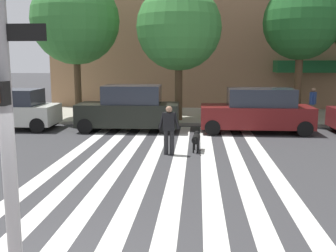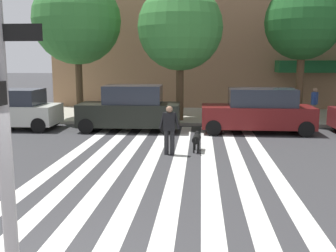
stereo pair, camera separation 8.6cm
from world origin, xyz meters
name	(u,v)px [view 2 (the right image)]	position (x,y,z in m)	size (l,w,h in m)	color
ground_plane	(124,161)	(0.00, 6.76, 0.00)	(160.00, 160.00, 0.00)	#353538
sidewalk_far	(158,115)	(0.00, 16.52, 0.07)	(80.00, 6.00, 0.15)	#A4A091
crosswalk_stripes	(165,162)	(1.28, 6.76, 0.00)	(6.75, 12.92, 0.01)	silver
parked_car_near_curb	(6,109)	(-6.51, 12.06, 0.90)	(4.86, 2.12, 1.82)	beige
parked_car_behind_first	(130,109)	(-0.74, 12.06, 0.97)	(4.49, 1.99, 2.02)	black
parked_car_third_in_line	(258,111)	(4.86, 12.06, 0.94)	(4.74, 1.93, 1.92)	#5E1515
street_tree_nearest	(77,21)	(-3.97, 15.01, 5.11)	(4.48, 4.48, 7.21)	#4C3823
street_tree_middle	(180,28)	(1.32, 14.42, 4.66)	(4.15, 4.15, 6.60)	#4C3823
street_tree_further	(303,22)	(7.33, 15.25, 4.96)	(3.75, 3.75, 6.72)	#4C3823
pedestrian_dog_walker	(169,127)	(1.34, 7.73, 0.93)	(0.71, 0.26, 1.64)	black
dog_on_leash	(197,139)	(2.24, 8.31, 0.44)	(0.30, 1.08, 0.65)	black
pedestrian_bystander	(314,102)	(7.95, 14.67, 1.08)	(0.44, 0.65, 1.64)	#6B6051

